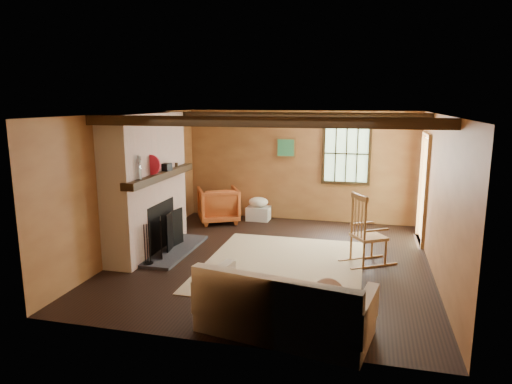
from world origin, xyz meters
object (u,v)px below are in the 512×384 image
(fireplace, at_px, (148,189))
(rocking_chair, at_px, (366,234))
(laundry_basket, at_px, (258,213))
(armchair, at_px, (218,205))
(sofa, at_px, (283,311))

(fireplace, xyz_separation_m, rocking_chair, (3.71, 0.21, -0.61))
(rocking_chair, distance_m, laundry_basket, 3.27)
(rocking_chair, xyz_separation_m, armchair, (-3.15, 1.88, -0.11))
(fireplace, relative_size, sofa, 1.16)
(fireplace, relative_size, laundry_basket, 4.80)
(fireplace, distance_m, sofa, 3.79)
(fireplace, bearing_deg, armchair, 74.81)
(sofa, distance_m, armchair, 5.01)
(fireplace, distance_m, laundry_basket, 2.98)
(laundry_basket, distance_m, armchair, 0.92)
(fireplace, relative_size, armchair, 2.85)
(armchair, bearing_deg, sofa, 89.72)
(rocking_chair, relative_size, armchair, 1.38)
(laundry_basket, bearing_deg, sofa, -73.17)
(fireplace, xyz_separation_m, armchair, (0.57, 2.09, -0.72))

